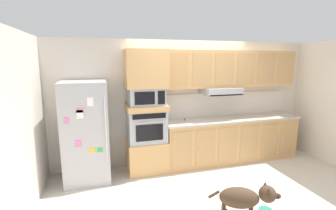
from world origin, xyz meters
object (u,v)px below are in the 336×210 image
(built_in_oven, at_px, (146,125))
(screwdriver, at_px, (185,119))
(microwave, at_px, (146,96))
(dog, at_px, (245,199))
(refrigerator, at_px, (86,132))

(built_in_oven, xyz_separation_m, screwdriver, (0.81, 0.10, 0.03))
(built_in_oven, distance_m, screwdriver, 0.82)
(built_in_oven, xyz_separation_m, microwave, (0.00, -0.00, 0.56))
(microwave, relative_size, screwdriver, 4.02)
(built_in_oven, relative_size, dog, 0.84)
(built_in_oven, distance_m, dog, 2.22)
(built_in_oven, height_order, screwdriver, built_in_oven)
(refrigerator, height_order, dog, refrigerator)
(refrigerator, height_order, microwave, refrigerator)
(screwdriver, distance_m, dog, 2.16)
(built_in_oven, xyz_separation_m, dog, (0.84, -2.00, -0.47))
(screwdriver, height_order, dog, screwdriver)
(screwdriver, xyz_separation_m, dog, (0.03, -2.10, -0.51))
(screwdriver, bearing_deg, built_in_oven, -172.82)
(dog, bearing_deg, refrigerator, 156.69)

